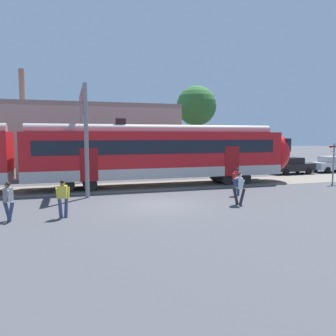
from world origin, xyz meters
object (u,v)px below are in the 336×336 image
at_px(pedestrian_grey, 8,199).
at_px(pedestrian_yellow, 63,196).
at_px(parked_car_silver, 332,164).
at_px(pedestrian_red, 237,179).
at_px(pedestrian_white, 239,186).
at_px(crossing_signal, 334,157).
at_px(parked_car_black, 292,166).

xyz_separation_m(pedestrian_grey, pedestrian_yellow, (2.15, -0.01, 0.00)).
bearing_deg(parked_car_silver, pedestrian_red, -150.04).
distance_m(pedestrian_white, crossing_signal, 11.46).
xyz_separation_m(pedestrian_red, parked_car_black, (10.31, 8.44, -0.18)).
bearing_deg(crossing_signal, pedestrian_white, -155.84).
bearing_deg(pedestrian_red, parked_car_black, 39.28).
bearing_deg(pedestrian_red, pedestrian_grey, -167.82).
height_order(parked_car_black, crossing_signal, crossing_signal).
height_order(pedestrian_white, crossing_signal, crossing_signal).
xyz_separation_m(pedestrian_yellow, crossing_signal, (19.00, 4.86, 1.05)).
bearing_deg(parked_car_black, pedestrian_white, -136.76).
relative_size(pedestrian_white, pedestrian_red, 1.00).
relative_size(pedestrian_yellow, parked_car_black, 0.42).
distance_m(pedestrian_yellow, parked_car_black, 22.96).
relative_size(pedestrian_yellow, crossing_signal, 0.56).
bearing_deg(pedestrian_red, parked_car_silver, 29.96).
relative_size(pedestrian_grey, pedestrian_red, 1.00).
relative_size(pedestrian_grey, crossing_signal, 0.56).
height_order(pedestrian_yellow, pedestrian_red, same).
xyz_separation_m(pedestrian_grey, crossing_signal, (21.16, 4.84, 1.05)).
bearing_deg(pedestrian_red, pedestrian_white, -116.90).
relative_size(parked_car_silver, crossing_signal, 1.34).
height_order(pedestrian_grey, crossing_signal, crossing_signal).
bearing_deg(pedestrian_white, pedestrian_grey, -179.08).
xyz_separation_m(pedestrian_yellow, pedestrian_red, (9.82, 2.60, 0.00)).
xyz_separation_m(pedestrian_white, crossing_signal, (10.41, 4.67, 1.02)).
bearing_deg(parked_car_silver, parked_car_black, -176.46).
distance_m(pedestrian_grey, parked_car_silver, 29.40).
relative_size(pedestrian_yellow, pedestrian_red, 1.00).
bearing_deg(pedestrian_white, parked_car_silver, 34.24).
height_order(pedestrian_grey, parked_car_black, pedestrian_grey).
bearing_deg(parked_car_silver, crossing_signal, -132.66).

